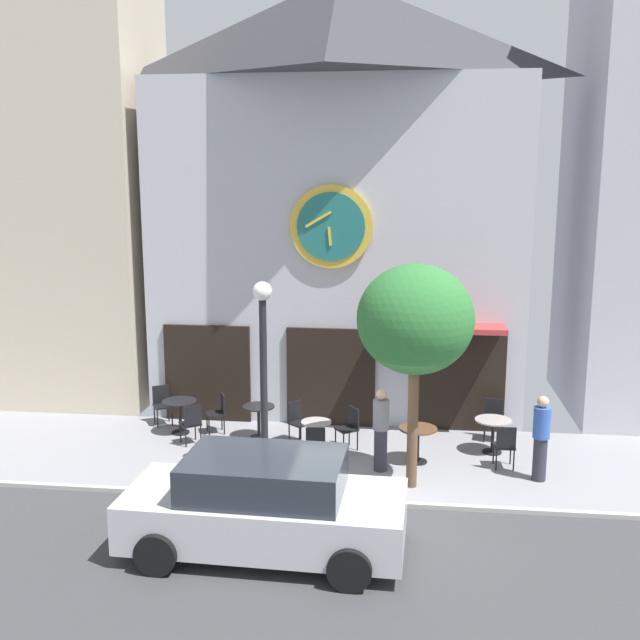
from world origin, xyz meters
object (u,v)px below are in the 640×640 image
cafe_table_near_curb (259,415)px  cafe_chair_near_lamp (505,444)px  pedestrian_grey (381,429)px  cafe_chair_by_entrance (316,444)px  cafe_chair_mid_row (493,416)px  street_tree (415,320)px  cafe_table_near_door (180,409)px  parked_car_silver (265,505)px  cafe_chair_facing_wall (191,421)px  cafe_chair_outer (162,402)px  cafe_chair_left_end (219,410)px  cafe_table_center (316,432)px  cafe_table_leftmost (493,428)px  street_lamp (264,380)px  cafe_chair_near_tree (298,419)px  cafe_table_center_left (418,437)px  cafe_chair_curbside (350,425)px  pedestrian_blue (541,437)px

cafe_table_near_curb → cafe_chair_near_lamp: bearing=-12.5°
cafe_table_near_curb → pedestrian_grey: bearing=-28.8°
cafe_chair_by_entrance → pedestrian_grey: pedestrian_grey is taller
cafe_table_near_curb → cafe_chair_mid_row: size_ratio=0.83×
street_tree → cafe_chair_mid_row: 4.22m
cafe_table_near_door → parked_car_silver: size_ratio=0.18×
cafe_table_near_curb → cafe_chair_facing_wall: 1.47m
street_tree → cafe_chair_outer: size_ratio=4.67×
cafe_chair_near_lamp → cafe_chair_left_end: bearing=167.2°
cafe_table_center → cafe_chair_outer: cafe_chair_outer is taller
cafe_table_near_curb → cafe_table_leftmost: size_ratio=0.97×
cafe_chair_near_lamp → parked_car_silver: (-4.08, -3.80, 0.23)m
cafe_table_leftmost → cafe_chair_mid_row: size_ratio=0.85×
cafe_chair_near_lamp → pedestrian_grey: size_ratio=0.54×
street_lamp → cafe_table_near_curb: 2.56m
cafe_table_center → cafe_chair_near_tree: size_ratio=0.80×
cafe_chair_facing_wall → cafe_table_center: bearing=-5.0°
cafe_table_near_curb → street_lamp: bearing=-75.3°
cafe_chair_near_tree → cafe_chair_near_lamp: bearing=-13.2°
cafe_table_center_left → cafe_table_near_door: bearing=168.3°
cafe_chair_left_end → cafe_chair_facing_wall: bearing=-115.2°
cafe_table_near_door → cafe_chair_left_end: bearing=10.2°
cafe_table_leftmost → cafe_chair_by_entrance: size_ratio=0.85×
cafe_table_center_left → cafe_chair_left_end: size_ratio=0.86×
cafe_chair_outer → pedestrian_grey: size_ratio=0.54×
parked_car_silver → cafe_chair_facing_wall: bearing=119.4°
cafe_table_center_left → cafe_chair_near_tree: cafe_chair_near_tree is taller
cafe_table_near_door → cafe_table_center_left: size_ratio=1.00×
cafe_chair_near_tree → cafe_table_near_door: bearing=175.0°
cafe_table_near_door → cafe_chair_left_end: (0.86, 0.15, -0.04)m
cafe_chair_mid_row → cafe_table_center: bearing=-159.8°
cafe_chair_left_end → pedestrian_grey: pedestrian_grey is taller
cafe_chair_by_entrance → cafe_chair_mid_row: bearing=30.7°
cafe_chair_near_lamp → cafe_chair_mid_row: same height
cafe_table_near_curb → cafe_chair_curbside: 2.10m
cafe_table_leftmost → cafe_table_near_door: bearing=176.9°
cafe_chair_curbside → parked_car_silver: parked_car_silver is taller
cafe_chair_by_entrance → cafe_chair_facing_wall: (-2.84, 1.04, 0.00)m
cafe_table_center_left → cafe_chair_facing_wall: cafe_chair_facing_wall is taller
cafe_chair_outer → cafe_chair_facing_wall: same height
cafe_chair_outer → cafe_chair_facing_wall: bearing=-49.4°
street_tree → pedestrian_blue: size_ratio=2.52×
street_lamp → cafe_chair_curbside: street_lamp is taller
street_tree → cafe_table_center: (-1.97, 1.38, -2.69)m
street_lamp → cafe_chair_facing_wall: 2.79m
cafe_chair_curbside → pedestrian_blue: (3.73, -1.22, 0.33)m
cafe_table_near_door → cafe_chair_facing_wall: 0.82m
cafe_chair_near_tree → cafe_chair_outer: 3.44m
cafe_chair_near_tree → cafe_chair_by_entrance: bearing=-68.2°
street_lamp → street_tree: size_ratio=0.91×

